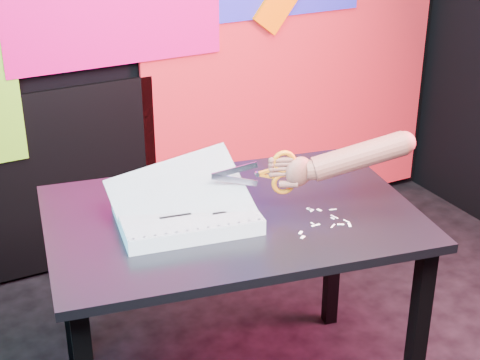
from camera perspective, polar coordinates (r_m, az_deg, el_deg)
room at (r=1.98m, az=10.97°, el=10.50°), size 3.01×3.01×2.71m
backdrop at (r=3.34m, az=-4.36°, el=9.76°), size 2.88×0.05×2.08m
work_table at (r=2.38m, az=-0.65°, el=-4.60°), size 1.28×0.96×0.75m
printout_stack at (r=2.27m, az=-4.21°, el=-2.67°), size 0.46×0.37×0.22m
scissors at (r=2.28m, az=2.96°, el=0.56°), size 0.25×0.10×0.15m
hand_forearm at (r=2.32m, az=8.45°, el=1.65°), size 0.43×0.19×0.17m
paper_clippings at (r=2.30m, az=6.45°, el=-3.13°), size 0.20×0.17×0.00m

